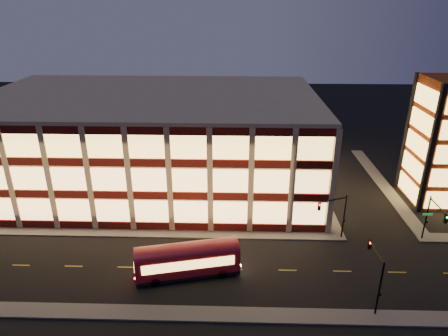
{
  "coord_description": "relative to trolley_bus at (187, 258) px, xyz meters",
  "views": [
    {
      "loc": [
        10.04,
        -42.39,
        27.71
      ],
      "look_at": [
        8.52,
        8.0,
        6.27
      ],
      "focal_mm": 32.0,
      "sensor_mm": 36.0,
      "label": 1
    }
  ],
  "objects": [
    {
      "name": "traffic_signal_right",
      "position": [
        28.46,
        6.38,
        2.03
      ],
      "size": [
        1.2,
        4.37,
        6.0
      ],
      "color": "black",
      "rests_on": "ground"
    },
    {
      "name": "sidewalk_near",
      "position": [
        -5.04,
        -5.99,
        -2.0
      ],
      "size": [
        100.0,
        2.0,
        0.15
      ],
      "primitive_type": "cube",
      "color": "#514F4C",
      "rests_on": "ground"
    },
    {
      "name": "sidewalk_office_east",
      "position": [
        17.96,
        24.01,
        -2.0
      ],
      "size": [
        2.0,
        30.0,
        0.15
      ],
      "primitive_type": "cube",
      "color": "#514F4C",
      "rests_on": "ground"
    },
    {
      "name": "traffic_signal_near",
      "position": [
        18.46,
        -4.02,
        2.05
      ],
      "size": [
        0.32,
        4.45,
        6.0
      ],
      "color": "black",
      "rests_on": "ground"
    },
    {
      "name": "sidewalk_office_south",
      "position": [
        -8.04,
        8.01,
        -2.0
      ],
      "size": [
        54.0,
        2.0,
        0.15
      ],
      "primitive_type": "cube",
      "color": "#514F4C",
      "rests_on": "ground"
    },
    {
      "name": "stair_tower",
      "position": [
        34.92,
        18.96,
        6.92
      ],
      "size": [
        8.6,
        8.6,
        18.0
      ],
      "color": "#8C3814",
      "rests_on": "ground"
    },
    {
      "name": "office_building",
      "position": [
        -7.95,
        23.92,
        5.17
      ],
      "size": [
        50.45,
        30.45,
        14.5
      ],
      "color": "tan",
      "rests_on": "ground"
    },
    {
      "name": "traffic_signal_far",
      "position": [
        17.17,
        7.24,
        2.04
      ],
      "size": [
        3.79,
        1.87,
        6.0
      ],
      "color": "black",
      "rests_on": "ground"
    },
    {
      "name": "ground",
      "position": [
        -5.04,
        7.01,
        -2.08
      ],
      "size": [
        200.0,
        200.0,
        0.0
      ],
      "primitive_type": "plane",
      "color": "black",
      "rests_on": "ground"
    },
    {
      "name": "trolley_bus",
      "position": [
        0.0,
        0.0,
        0.0
      ],
      "size": [
        11.39,
        5.19,
        3.74
      ],
      "rotation": [
        0.0,
        0.0,
        0.23
      ],
      "color": "maroon",
      "rests_on": "ground"
    },
    {
      "name": "sidewalk_tower_west",
      "position": [
        28.96,
        24.01,
        -2.0
      ],
      "size": [
        2.0,
        30.0,
        0.15
      ],
      "primitive_type": "cube",
      "color": "#514F4C",
      "rests_on": "ground"
    }
  ]
}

